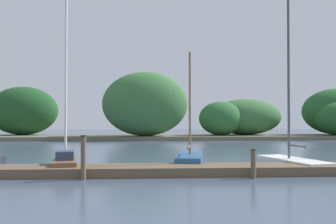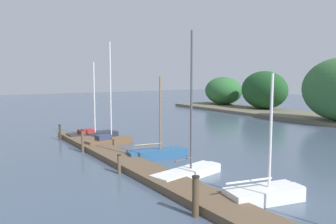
{
  "view_description": "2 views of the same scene",
  "coord_description": "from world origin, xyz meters",
  "views": [
    {
      "loc": [
        -4.23,
        -3.33,
        2.1
      ],
      "look_at": [
        -3.18,
        13.07,
        2.42
      ],
      "focal_mm": 41.84,
      "sensor_mm": 36.0,
      "label": 1
    },
    {
      "loc": [
        16.2,
        2.88,
        5.29
      ],
      "look_at": [
        0.2,
        13.19,
        3.2
      ],
      "focal_mm": 36.94,
      "sensor_mm": 36.0,
      "label": 2
    }
  ],
  "objects": [
    {
      "name": "sailboat_3",
      "position": [
        2.16,
        13.26,
        0.34
      ],
      "size": [
        2.09,
        4.56,
        7.47
      ],
      "rotation": [
        0.0,
        0.0,
        1.79
      ],
      "color": "white",
      "rests_on": "ground"
    },
    {
      "name": "mooring_piling_1",
      "position": [
        -6.3,
        10.49,
        0.78
      ],
      "size": [
        0.21,
        0.21,
        1.56
      ],
      "color": "brown",
      "rests_on": "ground"
    },
    {
      "name": "sailboat_1",
      "position": [
        -7.4,
        12.92,
        0.43
      ],
      "size": [
        1.46,
        3.84,
        7.63
      ],
      "rotation": [
        0.0,
        0.0,
        1.73
      ],
      "color": "brown",
      "rests_on": "ground"
    },
    {
      "name": "mooring_piling_2",
      "position": [
        -0.3,
        10.42,
        0.53
      ],
      "size": [
        0.21,
        0.21,
        1.05
      ],
      "color": "brown",
      "rests_on": "ground"
    },
    {
      "name": "sailboat_2",
      "position": [
        -2.14,
        14.01,
        0.34
      ],
      "size": [
        1.64,
        3.99,
        5.15
      ],
      "rotation": [
        0.0,
        0.0,
        1.4
      ],
      "color": "#285684",
      "rests_on": "ground"
    },
    {
      "name": "dock_pier",
      "position": [
        0.0,
        11.58,
        0.17
      ],
      "size": [
        26.14,
        1.8,
        0.35
      ],
      "color": "brown",
      "rests_on": "ground"
    },
    {
      "name": "far_shore",
      "position": [
        1.62,
        39.08,
        2.62
      ],
      "size": [
        62.84,
        8.81,
        7.03
      ],
      "color": "#66604C",
      "rests_on": "ground"
    }
  ]
}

